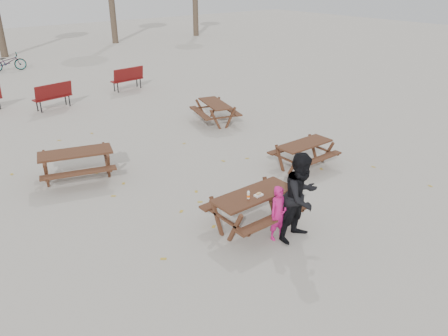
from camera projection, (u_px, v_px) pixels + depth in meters
ground at (253, 225)px, 9.37m from camera, size 80.00×80.00×0.00m
main_picnic_table at (254, 201)px, 9.12m from camera, size 1.80×1.45×0.78m
food_tray at (259, 195)px, 8.94m from camera, size 0.18×0.11×0.03m
bread_roll at (259, 193)px, 8.92m from camera, size 0.14×0.06×0.05m
soda_bottle at (248, 195)px, 8.82m from camera, size 0.07×0.07×0.17m
child at (279, 213)px, 8.70m from camera, size 0.45×0.33×1.16m
adult at (301, 197)px, 8.59m from camera, size 0.97×0.79×1.86m
picnic_table_east at (304, 155)px, 12.05m from camera, size 1.61×1.30×0.69m
picnic_table_north at (77, 166)px, 11.26m from camera, size 2.16×1.93×0.78m
picnic_table_far at (215, 113)px, 15.53m from camera, size 1.76×1.99×0.73m
park_bench_row at (14, 97)px, 16.88m from camera, size 11.50×1.97×1.03m
fallen_leaves at (204, 179)px, 11.43m from camera, size 11.00×11.00×0.01m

